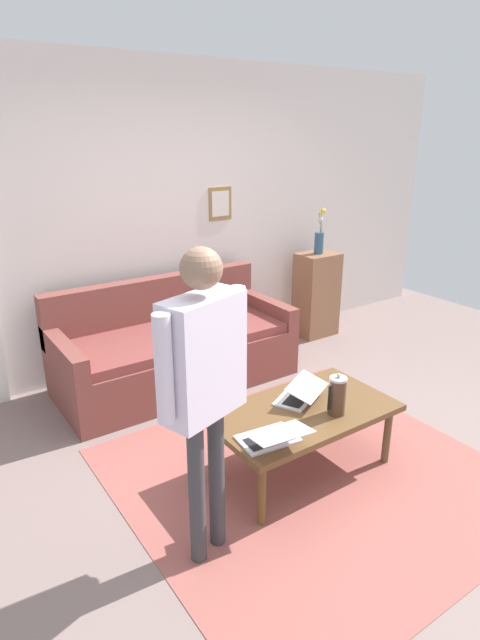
# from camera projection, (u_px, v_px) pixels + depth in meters

# --- Properties ---
(ground_plane) EXTENTS (7.68, 7.68, 0.00)m
(ground_plane) POSITION_uv_depth(u_px,v_px,m) (313.00, 466.00, 3.46)
(ground_plane) COLOR slate
(area_rug) EXTENTS (2.29, 2.24, 0.01)m
(area_rug) POSITION_uv_depth(u_px,v_px,m) (310.00, 475.00, 3.36)
(area_rug) COLOR #9B534B
(area_rug) RESTS_ON ground_plane
(back_wall) EXTENTS (7.04, 0.11, 2.70)m
(back_wall) POSITION_uv_depth(u_px,v_px,m) (156.00, 218.00, 4.70)
(back_wall) COLOR silver
(back_wall) RESTS_ON ground_plane
(couch) EXTENTS (2.01, 0.88, 0.88)m
(couch) POSITION_uv_depth(u_px,v_px,m) (174.00, 350.00, 4.52)
(couch) COLOR brown
(couch) RESTS_ON ground_plane
(coffee_table) EXTENTS (1.18, 0.68, 0.44)m
(coffee_table) POSITION_uv_depth(u_px,v_px,m) (302.00, 415.00, 3.30)
(coffee_table) COLOR brown
(coffee_table) RESTS_ON ground_plane
(laptop_left) EXTENTS (0.41, 0.38, 0.14)m
(laptop_left) POSITION_uv_depth(u_px,v_px,m) (300.00, 394.00, 3.40)
(laptop_left) COLOR silver
(laptop_left) RESTS_ON coffee_table
(laptop_center) EXTENTS (0.37, 0.38, 0.14)m
(laptop_center) POSITION_uv_depth(u_px,v_px,m) (272.00, 437.00, 2.91)
(laptop_center) COLOR silver
(laptop_center) RESTS_ON coffee_table
(french_press) EXTENTS (0.13, 0.11, 0.28)m
(french_press) POSITION_uv_depth(u_px,v_px,m) (337.00, 396.00, 3.20)
(french_press) COLOR #4C3323
(french_press) RESTS_ON coffee_table
(side_shelf) EXTENTS (0.42, 0.32, 0.89)m
(side_shelf) POSITION_uv_depth(u_px,v_px,m) (316.00, 295.00, 5.55)
(side_shelf) COLOR brown
(side_shelf) RESTS_ON ground_plane
(flower_vase) EXTENTS (0.09, 0.10, 0.47)m
(flower_vase) POSITION_uv_depth(u_px,v_px,m) (319.00, 239.00, 5.34)
(flower_vase) COLOR #305174
(flower_vase) RESTS_ON side_shelf
(person_standing) EXTENTS (0.57, 0.30, 1.64)m
(person_standing) POSITION_uv_depth(u_px,v_px,m) (204.00, 372.00, 2.41)
(person_standing) COLOR #3A3B3F
(person_standing) RESTS_ON ground_plane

